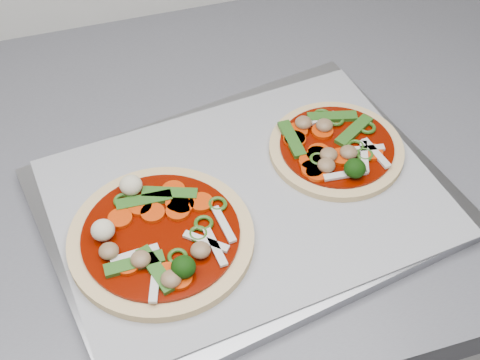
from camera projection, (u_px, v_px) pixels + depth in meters
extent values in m
cube|color=silver|center=(227.00, 347.00, 1.13)|extent=(3.60, 0.60, 0.86)
cube|color=slate|center=(221.00, 165.00, 0.80)|extent=(3.60, 0.60, 0.04)
cube|color=#929298|center=(246.00, 202.00, 0.72)|extent=(0.47, 0.38, 0.01)
cube|color=#9A9BA0|center=(246.00, 197.00, 0.72)|extent=(0.44, 0.34, 0.00)
cylinder|color=#DDB779|center=(161.00, 238.00, 0.67)|extent=(0.19, 0.19, 0.01)
cylinder|color=#691200|center=(161.00, 234.00, 0.67)|extent=(0.16, 0.16, 0.00)
cylinder|color=red|center=(177.00, 203.00, 0.69)|extent=(0.04, 0.04, 0.00)
cylinder|color=red|center=(167.00, 274.00, 0.63)|extent=(0.03, 0.03, 0.00)
torus|color=#285115|center=(204.00, 223.00, 0.67)|extent=(0.03, 0.03, 0.00)
cube|color=#2F6119|center=(134.00, 264.00, 0.64)|extent=(0.06, 0.02, 0.00)
cylinder|color=red|center=(120.00, 218.00, 0.68)|extent=(0.03, 0.03, 0.00)
cube|color=#2F6119|center=(144.00, 201.00, 0.69)|extent=(0.06, 0.02, 0.00)
cylinder|color=red|center=(140.00, 206.00, 0.69)|extent=(0.03, 0.03, 0.00)
torus|color=#285115|center=(123.00, 201.00, 0.69)|extent=(0.03, 0.03, 0.00)
cube|color=beige|center=(215.00, 247.00, 0.65)|extent=(0.01, 0.05, 0.00)
cube|color=beige|center=(224.00, 224.00, 0.67)|extent=(0.01, 0.05, 0.00)
cube|color=#2F6119|center=(156.00, 269.00, 0.63)|extent=(0.03, 0.06, 0.00)
cube|color=#2F6119|center=(170.00, 193.00, 0.70)|extent=(0.06, 0.03, 0.00)
cylinder|color=red|center=(127.00, 264.00, 0.64)|extent=(0.03, 0.03, 0.00)
cylinder|color=red|center=(173.00, 190.00, 0.70)|extent=(0.03, 0.03, 0.00)
cube|color=beige|center=(155.00, 281.00, 0.63)|extent=(0.02, 0.05, 0.00)
cube|color=beige|center=(135.00, 254.00, 0.65)|extent=(0.05, 0.01, 0.00)
ellipsoid|color=olive|center=(200.00, 250.00, 0.64)|extent=(0.02, 0.02, 0.01)
cylinder|color=red|center=(179.00, 279.00, 0.63)|extent=(0.03, 0.03, 0.00)
ellipsoid|color=beige|center=(131.00, 185.00, 0.70)|extent=(0.03, 0.03, 0.02)
cube|color=beige|center=(206.00, 241.00, 0.66)|extent=(0.04, 0.04, 0.00)
cylinder|color=red|center=(153.00, 213.00, 0.68)|extent=(0.04, 0.04, 0.00)
cylinder|color=red|center=(182.00, 205.00, 0.69)|extent=(0.03, 0.03, 0.00)
torus|color=#285115|center=(218.00, 204.00, 0.69)|extent=(0.03, 0.03, 0.00)
ellipsoid|color=olive|center=(109.00, 251.00, 0.64)|extent=(0.03, 0.03, 0.01)
ellipsoid|color=olive|center=(141.00, 259.00, 0.64)|extent=(0.03, 0.03, 0.01)
torus|color=#285115|center=(198.00, 234.00, 0.66)|extent=(0.02, 0.02, 0.00)
cylinder|color=red|center=(178.00, 211.00, 0.68)|extent=(0.03, 0.03, 0.00)
torus|color=#285115|center=(178.00, 257.00, 0.64)|extent=(0.03, 0.03, 0.00)
ellipsoid|color=olive|center=(171.00, 279.00, 0.62)|extent=(0.03, 0.03, 0.01)
ellipsoid|color=black|center=(183.00, 267.00, 0.63)|extent=(0.03, 0.03, 0.02)
ellipsoid|color=beige|center=(103.00, 230.00, 0.66)|extent=(0.03, 0.03, 0.02)
cylinder|color=red|center=(201.00, 202.00, 0.69)|extent=(0.03, 0.03, 0.00)
cylinder|color=#DDB779|center=(336.00, 149.00, 0.76)|extent=(0.18, 0.18, 0.01)
cylinder|color=#691200|center=(337.00, 146.00, 0.75)|extent=(0.16, 0.16, 0.00)
torus|color=#285115|center=(355.00, 146.00, 0.75)|extent=(0.03, 0.03, 0.00)
cube|color=beige|center=(345.00, 175.00, 0.72)|extent=(0.05, 0.01, 0.00)
cylinder|color=red|center=(310.00, 162.00, 0.73)|extent=(0.03, 0.03, 0.00)
cylinder|color=red|center=(341.00, 157.00, 0.74)|extent=(0.03, 0.03, 0.00)
cylinder|color=red|center=(312.00, 169.00, 0.72)|extent=(0.03, 0.03, 0.00)
cylinder|color=red|center=(294.00, 139.00, 0.76)|extent=(0.03, 0.03, 0.00)
cylinder|color=red|center=(317.00, 173.00, 0.72)|extent=(0.04, 0.04, 0.00)
cube|color=beige|center=(376.00, 153.00, 0.74)|extent=(0.02, 0.05, 0.00)
ellipsoid|color=olive|center=(349.00, 152.00, 0.74)|extent=(0.03, 0.03, 0.01)
torus|color=#285115|center=(365.00, 155.00, 0.74)|extent=(0.02, 0.02, 0.00)
torus|color=#285115|center=(318.00, 159.00, 0.73)|extent=(0.02, 0.02, 0.00)
ellipsoid|color=olive|center=(324.00, 125.00, 0.76)|extent=(0.02, 0.02, 0.01)
ellipsoid|color=black|center=(355.00, 168.00, 0.72)|extent=(0.03, 0.03, 0.02)
cube|color=beige|center=(363.00, 149.00, 0.74)|extent=(0.05, 0.02, 0.00)
cylinder|color=red|center=(322.00, 131.00, 0.76)|extent=(0.03, 0.03, 0.00)
ellipsoid|color=olive|center=(329.00, 155.00, 0.73)|extent=(0.03, 0.03, 0.01)
cylinder|color=red|center=(319.00, 152.00, 0.74)|extent=(0.03, 0.03, 0.00)
ellipsoid|color=olive|center=(304.00, 123.00, 0.77)|extent=(0.03, 0.03, 0.01)
torus|color=#285115|center=(336.00, 120.00, 0.78)|extent=(0.02, 0.02, 0.00)
cube|color=#2F6119|center=(332.00, 117.00, 0.78)|extent=(0.06, 0.03, 0.00)
cylinder|color=red|center=(297.00, 131.00, 0.77)|extent=(0.03, 0.03, 0.00)
torus|color=#285115|center=(367.00, 128.00, 0.77)|extent=(0.03, 0.03, 0.00)
torus|color=#285115|center=(322.00, 115.00, 0.78)|extent=(0.02, 0.02, 0.00)
cylinder|color=red|center=(318.00, 155.00, 0.74)|extent=(0.04, 0.04, 0.00)
cube|color=beige|center=(318.00, 120.00, 0.78)|extent=(0.05, 0.02, 0.00)
cube|color=#2F6119|center=(292.00, 139.00, 0.76)|extent=(0.01, 0.06, 0.00)
cylinder|color=red|center=(295.00, 140.00, 0.76)|extent=(0.04, 0.04, 0.00)
cube|color=#2F6119|center=(354.00, 130.00, 0.76)|extent=(0.06, 0.04, 0.00)
cube|color=beige|center=(364.00, 157.00, 0.74)|extent=(0.02, 0.05, 0.00)
ellipsoid|color=olive|center=(326.00, 165.00, 0.72)|extent=(0.02, 0.02, 0.01)
cylinder|color=red|center=(372.00, 152.00, 0.74)|extent=(0.04, 0.04, 0.00)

